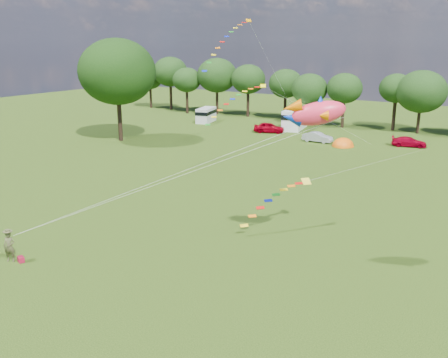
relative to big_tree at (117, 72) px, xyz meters
The scene contains 15 objects.
ground_plane 42.02m from the big_tree, 43.03° to the right, with size 180.00×180.00×0.00m, color black.
tree_line 44.52m from the big_tree, 37.40° to the left, with size 102.98×10.98×10.27m.
big_tree is the anchor object (origin of this frame).
car_a 22.70m from the big_tree, 49.58° to the left, with size 1.76×4.47×1.49m, color #9A0011.
car_b 27.45m from the big_tree, 31.35° to the left, with size 1.38×3.70×1.31m, color #A0A3A8.
car_c 38.29m from the big_tree, 27.67° to the left, with size 1.71×4.07×1.22m, color #A8001C.
campervan_a 20.31m from the big_tree, 88.32° to the left, with size 3.22×5.09×2.32m.
campervan_b 27.00m from the big_tree, 53.64° to the left, with size 3.84×6.51×2.99m.
tent_orange 30.49m from the big_tree, 26.29° to the left, with size 2.77×3.03×2.17m.
kite_flyer 38.53m from the big_tree, 55.04° to the right, with size 0.70×0.46×1.93m, color #4E4E2D.
kite_bag 38.82m from the big_tree, 54.06° to the right, with size 0.49×0.32×0.35m, color #A5132F.
fish_kite 42.33m from the big_tree, 29.84° to the right, with size 3.70×2.67×1.99m.
streamer_kite_a 16.71m from the big_tree, ahead, with size 3.34×5.60×5.76m.
streamer_kite_b 23.57m from the big_tree, 15.50° to the right, with size 4.24×4.57×3.77m.
streamer_kite_c 37.46m from the big_tree, 27.28° to the right, with size 3.18×5.01×2.81m.
Camera 1 is at (18.00, -18.90, 13.11)m, focal length 40.00 mm.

